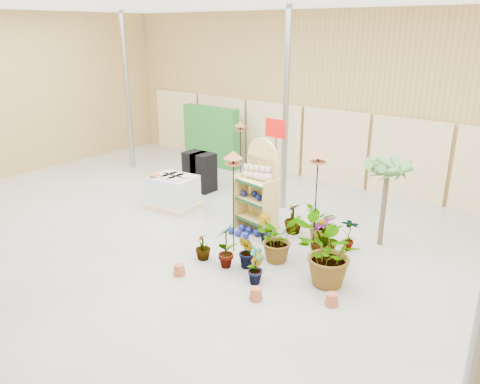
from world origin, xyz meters
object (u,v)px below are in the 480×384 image
Objects in this scene: display_shelf at (260,189)px; pallet_stack at (173,192)px; bird_table_front at (233,158)px; potted_plant_2 at (277,238)px.

display_shelf is 1.61× the size of pallet_stack.
bird_table_front reaches higher than potted_plant_2.
potted_plant_2 reaches higher than pallet_stack.
bird_table_front is at bearing -67.80° from display_shelf.
potted_plant_2 is (1.11, -0.96, -0.45)m from display_shelf.
pallet_stack is 0.61× the size of bird_table_front.
display_shelf is at bearing 139.31° from potted_plant_2.
display_shelf is at bearing 103.13° from bird_table_front.
pallet_stack is 3.08m from bird_table_front.
pallet_stack is at bearing 168.96° from potted_plant_2.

